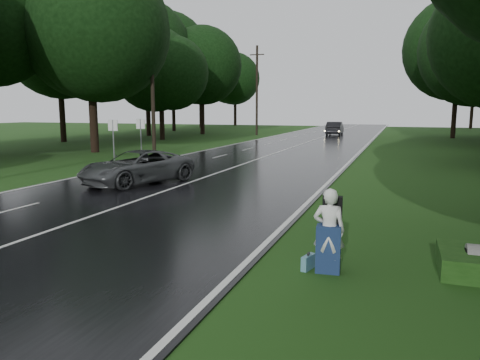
% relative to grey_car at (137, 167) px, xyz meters
% --- Properties ---
extents(ground, '(160.00, 160.00, 0.00)m').
position_rel_grey_car_xyz_m(ground, '(2.07, -8.07, -0.76)').
color(ground, '#1D4113').
rests_on(ground, ground).
extents(road, '(12.00, 140.00, 0.04)m').
position_rel_grey_car_xyz_m(road, '(2.07, 11.93, -0.74)').
color(road, black).
rests_on(road, ground).
extents(lane_center, '(0.12, 140.00, 0.01)m').
position_rel_grey_car_xyz_m(lane_center, '(2.07, 11.93, -0.71)').
color(lane_center, silver).
rests_on(lane_center, road).
extents(grey_car, '(4.03, 5.68, 1.44)m').
position_rel_grey_car_xyz_m(grey_car, '(0.00, 0.00, 0.00)').
color(grey_car, '#414445').
rests_on(grey_car, road).
extents(far_car, '(1.91, 5.06, 1.65)m').
position_rel_grey_car_xyz_m(far_car, '(2.91, 40.30, 0.11)').
color(far_car, black).
rests_on(far_car, road).
extents(hitchhiker, '(0.66, 0.60, 1.73)m').
position_rel_grey_car_xyz_m(hitchhiker, '(9.58, -8.09, 0.04)').
color(hitchhiker, silver).
rests_on(hitchhiker, ground).
extents(suitcase, '(0.23, 0.44, 0.30)m').
position_rel_grey_car_xyz_m(suitcase, '(9.17, -8.09, -0.61)').
color(suitcase, teal).
rests_on(suitcase, ground).
extents(utility_pole_mid, '(1.80, 0.28, 9.15)m').
position_rel_grey_car_xyz_m(utility_pole_mid, '(-6.43, 12.51, -0.76)').
color(utility_pole_mid, black).
rests_on(utility_pole_mid, ground).
extents(utility_pole_far, '(1.80, 0.28, 10.93)m').
position_rel_grey_car_xyz_m(utility_pole_far, '(-6.43, 37.65, -0.76)').
color(utility_pole_far, black).
rests_on(utility_pole_far, ground).
extents(road_sign_a, '(0.63, 0.10, 2.64)m').
position_rel_grey_car_xyz_m(road_sign_a, '(-5.13, 5.65, -0.76)').
color(road_sign_a, white).
rests_on(road_sign_a, ground).
extents(road_sign_b, '(0.63, 0.10, 2.63)m').
position_rel_grey_car_xyz_m(road_sign_b, '(-5.13, 8.65, -0.76)').
color(road_sign_b, white).
rests_on(road_sign_b, ground).
extents(tree_left_d, '(9.72, 9.72, 15.18)m').
position_rel_grey_car_xyz_m(tree_left_d, '(-11.18, 11.81, -0.76)').
color(tree_left_d, black).
rests_on(tree_left_d, ground).
extents(tree_left_e, '(7.81, 7.81, 12.21)m').
position_rel_grey_car_xyz_m(tree_left_e, '(-13.34, 26.04, -0.76)').
color(tree_left_e, black).
rests_on(tree_left_e, ground).
extents(tree_left_f, '(9.66, 9.66, 15.09)m').
position_rel_grey_car_xyz_m(tree_left_f, '(-13.82, 37.52, -0.76)').
color(tree_left_f, black).
rests_on(tree_left_f, ground).
extents(tree_right_f, '(10.66, 10.66, 16.65)m').
position_rel_grey_car_xyz_m(tree_right_f, '(16.20, 39.35, -0.76)').
color(tree_right_f, black).
rests_on(tree_right_f, ground).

